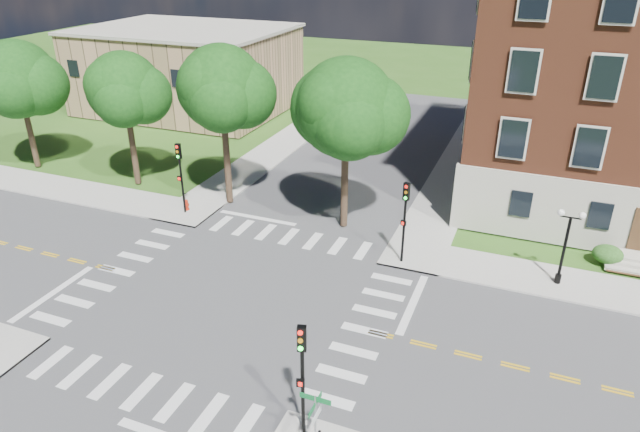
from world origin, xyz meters
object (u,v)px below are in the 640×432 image
at_px(street_sign_pole, 316,417).
at_px(fire_hydrant, 187,205).
at_px(traffic_signal_se, 302,367).
at_px(traffic_signal_ne, 405,212).
at_px(twin_lamp_west, 565,243).
at_px(traffic_signal_nw, 180,169).

height_order(street_sign_pole, fire_hydrant, street_sign_pole).
relative_size(traffic_signal_se, fire_hydrant, 6.40).
height_order(traffic_signal_se, traffic_signal_ne, same).
bearing_deg(traffic_signal_ne, twin_lamp_west, 6.21).
bearing_deg(traffic_signal_se, fire_hydrant, 135.26).
xyz_separation_m(traffic_signal_se, twin_lamp_west, (8.51, 14.37, -0.66)).
height_order(traffic_signal_nw, fire_hydrant, traffic_signal_nw).
xyz_separation_m(traffic_signal_ne, fire_hydrant, (-15.13, 1.26, -2.72)).
xyz_separation_m(traffic_signal_se, fire_hydrant, (-14.87, 14.73, -2.72)).
relative_size(street_sign_pole, fire_hydrant, 4.13).
relative_size(traffic_signal_se, twin_lamp_west, 1.13).
bearing_deg(traffic_signal_nw, traffic_signal_ne, -3.38).
relative_size(traffic_signal_se, street_sign_pole, 1.55).
bearing_deg(traffic_signal_se, street_sign_pole, -50.10).
distance_m(traffic_signal_nw, fire_hydrant, 2.75).
bearing_deg(traffic_signal_ne, street_sign_pole, -87.20).
distance_m(traffic_signal_se, twin_lamp_west, 16.72).
height_order(traffic_signal_se, fire_hydrant, traffic_signal_se).
relative_size(traffic_signal_se, traffic_signal_ne, 1.00).
bearing_deg(traffic_signal_ne, fire_hydrant, 175.23).
distance_m(twin_lamp_west, street_sign_pole, 17.27).
relative_size(traffic_signal_nw, fire_hydrant, 6.40).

